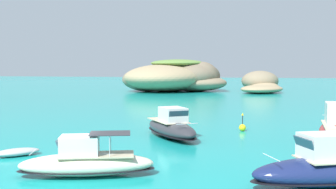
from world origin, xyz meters
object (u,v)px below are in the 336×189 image
(islet_large, at_px, (176,77))
(motorboat_navy, at_px, (334,168))
(islet_small, at_px, (261,84))
(dinghy_tender, at_px, (17,152))
(channel_buoy, at_px, (242,127))
(motorboat_charcoal, at_px, (171,127))
(motorboat_cream, at_px, (86,162))

(islet_large, height_order, motorboat_navy, islet_large)
(islet_small, height_order, motorboat_navy, islet_small)
(islet_small, distance_m, dinghy_tender, 70.10)
(islet_small, distance_m, channel_buoy, 56.30)
(motorboat_navy, bearing_deg, islet_small, 94.24)
(channel_buoy, bearing_deg, islet_large, 108.53)
(islet_large, xyz_separation_m, motorboat_navy, (23.46, -69.90, -2.22))
(motorboat_charcoal, relative_size, channel_buoy, 5.05)
(motorboat_cream, distance_m, channel_buoy, 17.04)
(islet_small, relative_size, motorboat_cream, 2.68)
(channel_buoy, bearing_deg, islet_small, 90.29)
(dinghy_tender, bearing_deg, islet_large, 95.48)
(motorboat_navy, bearing_deg, dinghy_tender, 173.44)
(motorboat_charcoal, height_order, motorboat_navy, motorboat_navy)
(islet_small, bearing_deg, islet_large, -176.35)
(islet_large, relative_size, islet_small, 1.32)
(dinghy_tender, bearing_deg, islet_small, 80.42)
(motorboat_charcoal, relative_size, dinghy_tender, 2.80)
(motorboat_charcoal, relative_size, motorboat_navy, 0.94)
(islet_large, bearing_deg, motorboat_charcoal, -77.09)
(islet_small, relative_size, motorboat_navy, 2.27)
(islet_large, bearing_deg, islet_small, 3.65)
(channel_buoy, bearing_deg, dinghy_tender, -133.00)
(islet_large, relative_size, dinghy_tender, 8.95)
(islet_large, height_order, dinghy_tender, islet_large)
(islet_large, distance_m, channel_buoy, 58.20)
(dinghy_tender, height_order, channel_buoy, channel_buoy)
(motorboat_navy, distance_m, channel_buoy, 15.60)
(islet_large, height_order, motorboat_charcoal, islet_large)
(islet_small, height_order, channel_buoy, islet_small)
(dinghy_tender, xyz_separation_m, channel_buoy, (11.96, 12.82, 0.11))
(dinghy_tender, relative_size, channel_buoy, 1.80)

